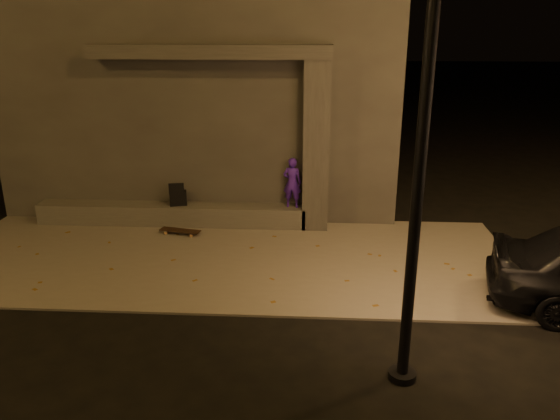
# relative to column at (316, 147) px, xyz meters

# --- Properties ---
(ground) EXTENTS (120.00, 120.00, 0.00)m
(ground) POSITION_rel_column_xyz_m (-1.70, -3.75, -1.84)
(ground) COLOR black
(ground) RESTS_ON ground
(sidewalk) EXTENTS (11.00, 4.40, 0.04)m
(sidewalk) POSITION_rel_column_xyz_m (-1.70, -1.75, -1.82)
(sidewalk) COLOR slate
(sidewalk) RESTS_ON ground
(building) EXTENTS (9.00, 5.10, 5.22)m
(building) POSITION_rel_column_xyz_m (-2.70, 2.74, 0.77)
(building) COLOR #3C3937
(building) RESTS_ON ground
(ledge) EXTENTS (6.00, 0.55, 0.45)m
(ledge) POSITION_rel_column_xyz_m (-3.20, 0.00, -1.58)
(ledge) COLOR #514F49
(ledge) RESTS_ON sidewalk
(column) EXTENTS (0.55, 0.55, 3.60)m
(column) POSITION_rel_column_xyz_m (0.00, 0.00, 0.00)
(column) COLOR #3C3937
(column) RESTS_ON sidewalk
(canopy) EXTENTS (5.00, 0.70, 0.28)m
(canopy) POSITION_rel_column_xyz_m (-2.20, 0.05, 1.94)
(canopy) COLOR #3C3937
(canopy) RESTS_ON column
(skateboarder) EXTENTS (0.44, 0.33, 1.11)m
(skateboarder) POSITION_rel_column_xyz_m (-0.50, 0.00, -0.79)
(skateboarder) COLOR #421BB2
(skateboarder) RESTS_ON ledge
(backpack) EXTENTS (0.42, 0.33, 0.53)m
(backpack) POSITION_rel_column_xyz_m (-3.04, 0.00, -1.17)
(backpack) COLOR black
(backpack) RESTS_ON ledge
(skateboard) EXTENTS (0.91, 0.41, 0.10)m
(skateboard) POSITION_rel_column_xyz_m (-2.87, -0.65, -1.72)
(skateboard) COLOR black
(skateboard) RESTS_ON sidewalk
(street_lamp_0) EXTENTS (0.36, 0.36, 7.83)m
(street_lamp_0) POSITION_rel_column_xyz_m (1.13, -5.36, 2.57)
(street_lamp_0) COLOR black
(street_lamp_0) RESTS_ON ground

